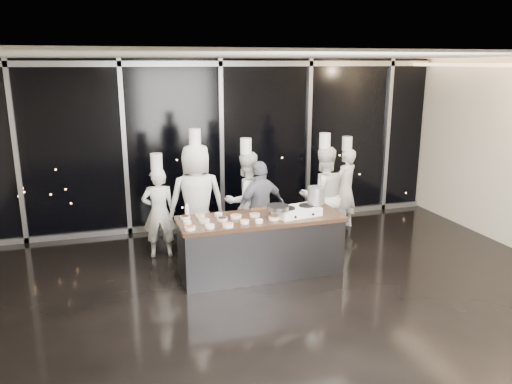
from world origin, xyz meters
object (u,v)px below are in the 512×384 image
Objects in this scene: stove at (297,211)px; guest at (261,208)px; demo_counter at (261,245)px; frying_pan at (277,207)px; chef_far_left at (159,211)px; chef_side at (345,188)px; chef_center at (246,200)px; stock_pot at (316,195)px; chef_left at (197,200)px; chef_right at (323,196)px.

guest reaches higher than stove.
frying_pan is at bearing -34.38° from demo_counter.
stove is (0.55, -0.08, 0.51)m from demo_counter.
chef_side is at bearing -166.65° from chef_far_left.
demo_counter is 1.38× the size of chef_side.
chef_center is at bearing -81.82° from guest.
stove is at bearing -172.23° from stock_pot.
chef_left is 1.06m from guest.
chef_left is at bearing -5.78° from chef_center.
chef_center is (0.10, 1.15, 0.40)m from demo_counter.
stock_pot is at bearing 108.41° from guest.
chef_right is at bearing 59.67° from stock_pot.
frying_pan is 2.32× the size of stock_pot.
chef_left is 1.34× the size of guest.
stock_pot is at bearing 158.40° from chef_far_left.
demo_counter is at bearing 146.13° from chef_far_left.
chef_far_left reaches higher than frying_pan.
stock_pot is at bearing 62.37° from chef_right.
frying_pan is 0.31× the size of chef_right.
stove is 2.36m from chef_side.
guest is at bearing 77.06° from frying_pan.
stock_pot is 0.17× the size of guest.
frying_pan is (0.21, -0.14, 0.62)m from demo_counter.
chef_far_left reaches higher than guest.
frying_pan is at bearing 13.40° from chef_side.
chef_left reaches higher than stock_pot.
frying_pan is 1.32m from chef_center.
chef_left is 2.20m from chef_right.
chef_side is (1.99, 1.74, -0.27)m from frying_pan.
chef_center is 2.15m from chef_side.
stock_pot is (0.87, -0.03, 0.72)m from demo_counter.
guest is at bearing 101.11° from chef_center.
frying_pan is 0.68m from stock_pot.
chef_center reaches higher than demo_counter.
chef_far_left is 1.10× the size of guest.
demo_counter is at bearing 35.36° from chef_right.
chef_center is (-0.77, 1.18, -0.32)m from stock_pot.
frying_pan is at bearing -178.70° from stove.
chef_side is at bearing 35.54° from stove.
chef_far_left is at bearing -2.53° from chef_right.
stove is 0.34× the size of chef_left.
chef_left is at bearing 147.46° from stock_pot.
guest is at bearing -5.85° from chef_side.
chef_side reaches higher than stock_pot.
stove is 1.71m from chef_left.
chef_center is (-0.44, 1.23, -0.12)m from stove.
chef_center reaches higher than guest.
chef_left is 1.18× the size of chef_side.
stove is 0.96m from guest.
stock_pot is 0.13× the size of chef_right.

